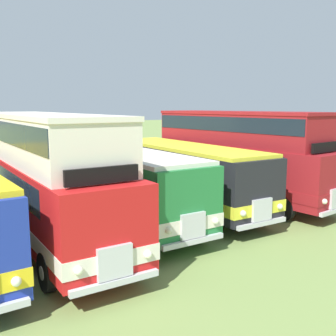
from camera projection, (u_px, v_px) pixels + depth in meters
name	position (u px, v px, depth m)	size (l,w,h in m)	color
ground_plane	(86.00, 229.00, 15.45)	(200.00, 200.00, 0.00)	#7A934C
bus_third_in_row	(43.00, 171.00, 14.00)	(3.01, 11.65, 4.49)	red
bus_fourth_in_row	(118.00, 179.00, 16.42)	(2.94, 10.50, 2.99)	#237538
bus_fifth_in_row	(183.00, 172.00, 18.16)	(3.12, 10.12, 2.99)	black
bus_sixth_in_row	(239.00, 152.00, 19.72)	(3.03, 10.45, 4.49)	maroon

